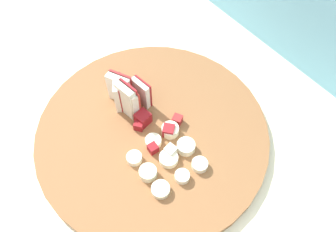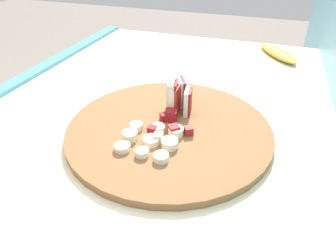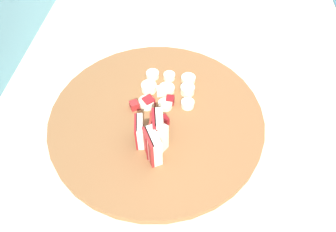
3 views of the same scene
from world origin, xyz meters
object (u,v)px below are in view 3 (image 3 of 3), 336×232
Objects in this scene: cutting_board at (156,118)px; apple_dice_pile at (155,109)px; apple_wedge_fan at (153,136)px; banana_slice_rows at (167,90)px.

apple_dice_pile reaches higher than cutting_board.
apple_wedge_fan reaches higher than cutting_board.
apple_wedge_fan is (-0.07, -0.00, 0.04)m from cutting_board.
apple_wedge_fan is 0.08m from apple_dice_pile.
cutting_board is at bearing -159.43° from apple_dice_pile.
banana_slice_rows reaches higher than cutting_board.
apple_wedge_fan is at bearing -176.93° from cutting_board.
apple_dice_pile reaches higher than banana_slice_rows.
apple_dice_pile is 0.94× the size of banana_slice_rows.
banana_slice_rows is at bearing -12.51° from cutting_board.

